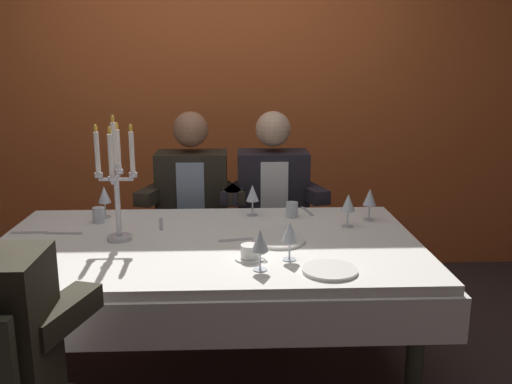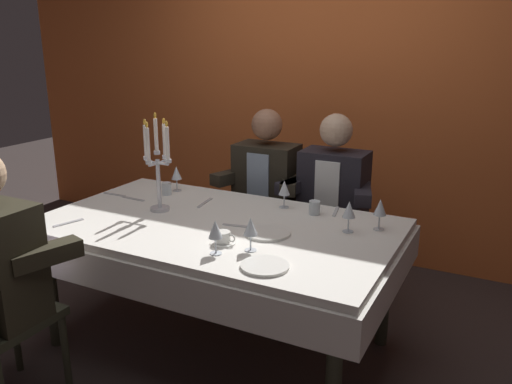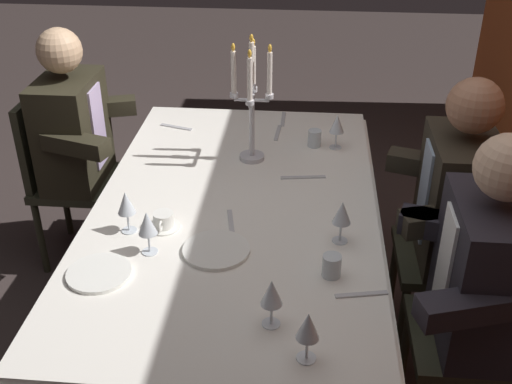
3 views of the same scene
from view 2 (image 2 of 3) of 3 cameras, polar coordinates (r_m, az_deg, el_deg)
ground_plane at (r=3.15m, az=-4.04°, el=-16.09°), size 12.00×12.00×0.00m
back_wall at (r=4.18m, az=7.67°, el=11.60°), size 6.00×0.12×2.70m
dining_table at (r=2.87m, az=-4.29°, el=-5.56°), size 1.94×1.14×0.74m
candelabra at (r=2.99m, az=-10.68°, el=2.86°), size 0.19×0.19×0.56m
dinner_plate_0 at (r=2.65m, az=1.27°, el=-4.46°), size 0.24×0.24×0.01m
dinner_plate_1 at (r=2.28m, az=0.98°, el=-8.07°), size 0.21×0.21×0.01m
wine_glass_0 at (r=3.40m, az=-8.67°, el=2.02°), size 0.07×0.07×0.16m
wine_glass_1 at (r=2.41m, az=-0.60°, el=-3.89°), size 0.07×0.07×0.16m
wine_glass_2 at (r=3.03m, az=3.11°, el=0.37°), size 0.07×0.07×0.16m
wine_glass_3 at (r=2.39m, az=-4.46°, el=-4.20°), size 0.07×0.07×0.16m
wine_glass_4 at (r=2.69m, az=10.11°, el=-1.97°), size 0.07×0.07×0.16m
wine_glass_5 at (r=2.75m, az=13.39°, el=-1.75°), size 0.07×0.07×0.16m
water_tumbler_0 at (r=2.95m, az=6.40°, el=-1.71°), size 0.06×0.06×0.08m
water_tumbler_1 at (r=3.35m, az=-9.72°, el=0.38°), size 0.06×0.06×0.08m
coffee_cup_0 at (r=2.53m, az=-3.62°, el=-5.07°), size 0.13×0.12×0.06m
fork_0 at (r=3.30m, az=-13.24°, el=-0.72°), size 0.17×0.03×0.01m
fork_1 at (r=3.42m, az=-15.18°, el=-0.26°), size 0.17×0.02×0.01m
spoon_2 at (r=2.76m, az=-1.96°, el=-3.71°), size 0.17×0.05×0.01m
knife_3 at (r=3.15m, az=-5.60°, el=-1.17°), size 0.04×0.19×0.01m
fork_4 at (r=2.98m, az=-19.77°, el=-3.18°), size 0.07×0.17×0.01m
spoon_5 at (r=3.02m, az=8.69°, el=-2.11°), size 0.05×0.17×0.01m
seated_diner_1 at (r=3.63m, az=1.20°, el=1.14°), size 0.63×0.48×1.24m
seated_diner_2 at (r=3.45m, az=8.48°, el=0.15°), size 0.63×0.48×1.24m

